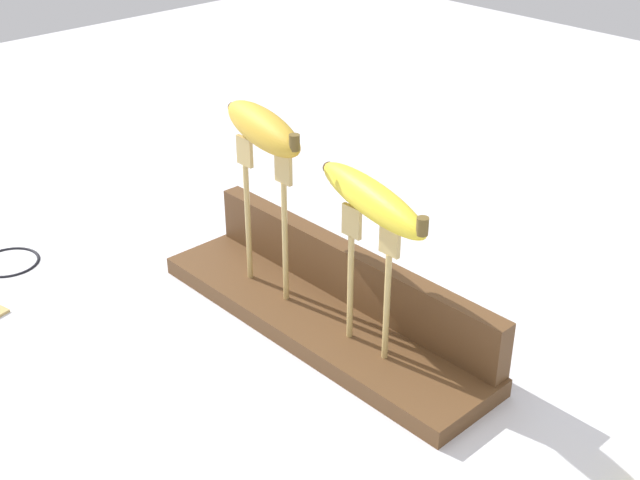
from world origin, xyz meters
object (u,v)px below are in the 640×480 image
fork_stand_left (265,206)px  fork_stand_right (369,270)px  banana_raised_left (262,128)px  banana_raised_right (371,198)px  wire_coil (9,261)px

fork_stand_left → fork_stand_right: (0.17, -0.00, -0.01)m
fork_stand_right → banana_raised_left: size_ratio=0.98×
fork_stand_left → fork_stand_right: fork_stand_left is taller
banana_raised_right → wire_coil: banana_raised_right is taller
fork_stand_left → banana_raised_right: banana_raised_right is taller
fork_stand_right → fork_stand_left: bearing=180.0°
fork_stand_left → banana_raised_right: size_ratio=1.00×
fork_stand_left → banana_raised_left: (-0.00, 0.00, 0.10)m
wire_coil → fork_stand_right: bearing=21.7°
fork_stand_right → wire_coil: (-0.50, -0.20, -0.12)m
fork_stand_left → fork_stand_right: bearing=-0.0°
fork_stand_right → banana_raised_right: size_ratio=0.86×
banana_raised_right → fork_stand_right: bearing=-14.1°
banana_raised_left → wire_coil: bearing=-148.6°
banana_raised_left → banana_raised_right: size_ratio=0.88×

